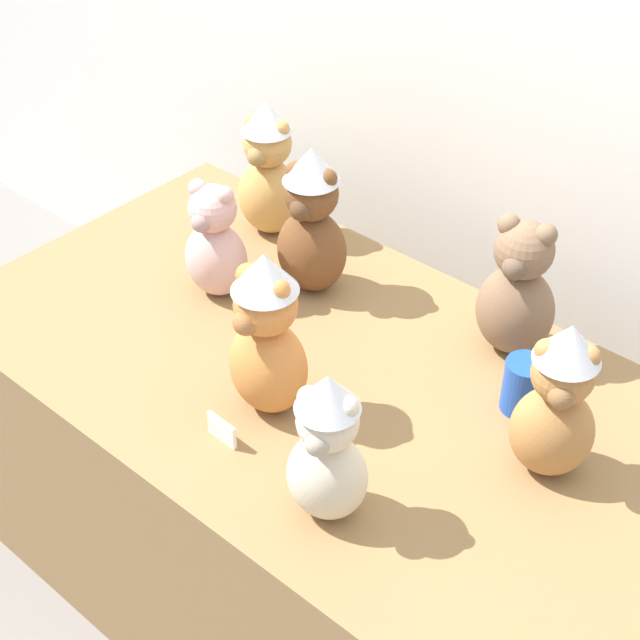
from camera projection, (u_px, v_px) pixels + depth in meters
name	position (u px, v px, depth m)	size (l,w,h in m)	color
display_table	(320.00, 492.00, 2.16)	(1.56, 0.86, 0.74)	olive
teddy_bear_caramel	(557.00, 403.00, 1.63)	(0.19, 0.18, 0.32)	#B27A42
teddy_bear_blush	(215.00, 244.00, 2.06)	(0.17, 0.15, 0.27)	beige
teddy_bear_ginger	(265.00, 335.00, 1.75)	(0.16, 0.14, 0.35)	#D17F3D
teddy_bear_mocha	(518.00, 292.00, 1.90)	(0.18, 0.16, 0.31)	#7F6047
teddy_bear_chestnut	(311.00, 223.00, 2.05)	(0.18, 0.17, 0.34)	brown
teddy_bear_honey	(268.00, 170.00, 2.23)	(0.18, 0.16, 0.34)	tan
teddy_bear_cream	(327.00, 449.00, 1.55)	(0.17, 0.16, 0.30)	beige
party_cup_blue	(524.00, 386.00, 1.81)	(0.08, 0.08, 0.11)	blue
name_card_front_left	(220.00, 429.00, 1.76)	(0.07, 0.01, 0.05)	white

